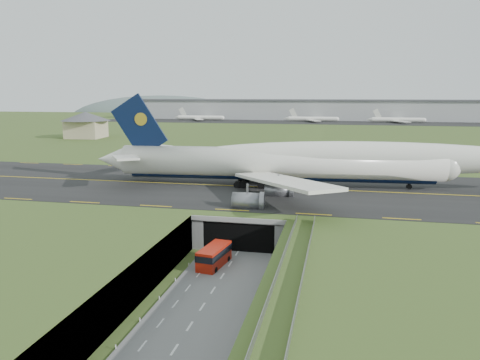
# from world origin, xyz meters

# --- Properties ---
(ground) EXTENTS (900.00, 900.00, 0.00)m
(ground) POSITION_xyz_m (0.00, 0.00, 0.00)
(ground) COLOR #3C5221
(ground) RESTS_ON ground
(airfield_deck) EXTENTS (800.00, 800.00, 6.00)m
(airfield_deck) POSITION_xyz_m (0.00, 0.00, 3.00)
(airfield_deck) COLOR gray
(airfield_deck) RESTS_ON ground
(trench_road) EXTENTS (12.00, 75.00, 0.20)m
(trench_road) POSITION_xyz_m (0.00, -7.50, 0.10)
(trench_road) COLOR slate
(trench_road) RESTS_ON ground
(taxiway) EXTENTS (800.00, 44.00, 0.18)m
(taxiway) POSITION_xyz_m (0.00, 33.00, 6.09)
(taxiway) COLOR black
(taxiway) RESTS_ON airfield_deck
(tunnel_portal) EXTENTS (17.00, 22.30, 6.00)m
(tunnel_portal) POSITION_xyz_m (0.00, 16.71, 3.33)
(tunnel_portal) COLOR gray
(tunnel_portal) RESTS_ON ground
(guideway) EXTENTS (3.00, 53.00, 7.05)m
(guideway) POSITION_xyz_m (11.00, -19.11, 5.32)
(guideway) COLOR #A8A8A3
(guideway) RESTS_ON ground
(jumbo_jet) EXTENTS (97.86, 62.24, 20.63)m
(jumbo_jet) POSITION_xyz_m (9.84, 35.69, 11.56)
(jumbo_jet) COLOR white
(jumbo_jet) RESTS_ON ground
(shuttle_tram) EXTENTS (3.94, 7.87, 3.07)m
(shuttle_tram) POSITION_xyz_m (-2.25, 0.94, 1.69)
(shuttle_tram) COLOR #AF1C0B
(shuttle_tram) RESTS_ON ground
(service_building) EXTENTS (23.57, 23.57, 11.86)m
(service_building) POSITION_xyz_m (-96.90, 129.13, 13.03)
(service_building) COLOR tan
(service_building) RESTS_ON ground
(cargo_terminal) EXTENTS (320.00, 67.00, 15.60)m
(cargo_terminal) POSITION_xyz_m (-0.11, 299.41, 13.96)
(cargo_terminal) COLOR #B2B2B2
(cargo_terminal) RESTS_ON ground
(distant_hills) EXTENTS (700.00, 91.00, 60.00)m
(distant_hills) POSITION_xyz_m (64.38, 430.00, -4.00)
(distant_hills) COLOR slate
(distant_hills) RESTS_ON ground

